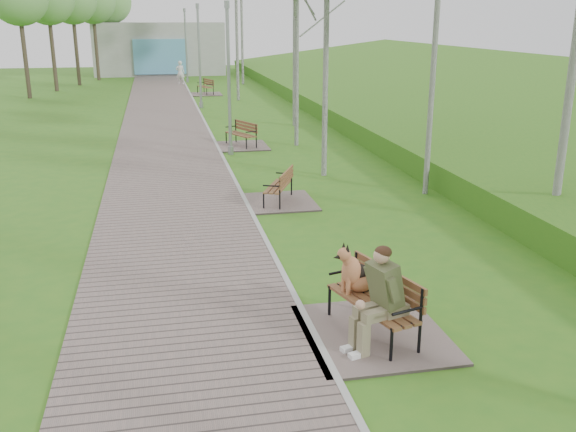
# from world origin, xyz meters

# --- Properties ---
(walkway) EXTENTS (3.50, 67.00, 0.04)m
(walkway) POSITION_xyz_m (-1.75, 21.50, 0.02)
(walkway) COLOR #6C5C57
(walkway) RESTS_ON ground
(kerb) EXTENTS (0.10, 67.00, 0.05)m
(kerb) POSITION_xyz_m (0.00, 21.50, 0.03)
(kerb) COLOR #999993
(kerb) RESTS_ON ground
(embankment) EXTENTS (14.00, 70.00, 1.60)m
(embankment) POSITION_xyz_m (12.00, 20.00, 0.00)
(embankment) COLOR #46781D
(embankment) RESTS_ON ground
(building_north) EXTENTS (10.00, 5.20, 4.00)m
(building_north) POSITION_xyz_m (-1.50, 50.97, 1.99)
(building_north) COLOR #9E9E99
(building_north) RESTS_ON ground
(bench_main) EXTENTS (1.99, 2.22, 1.74)m
(bench_main) POSITION_xyz_m (0.75, 5.09, 0.49)
(bench_main) COLOR #6C5C57
(bench_main) RESTS_ON ground
(bench_second) EXTENTS (1.68, 1.87, 1.03)m
(bench_second) POSITION_xyz_m (0.78, 12.18, 0.19)
(bench_second) COLOR #6C5C57
(bench_second) RESTS_ON ground
(bench_third) EXTENTS (1.75, 1.94, 1.07)m
(bench_third) POSITION_xyz_m (0.84, 19.52, 0.20)
(bench_third) COLOR #6C5C57
(bench_third) RESTS_ON ground
(bench_far) EXTENTS (1.80, 2.00, 1.10)m
(bench_far) POSITION_xyz_m (0.88, 35.85, 0.20)
(bench_far) COLOR #6C5C57
(bench_far) RESTS_ON ground
(lamp_post_second) EXTENTS (0.19, 0.19, 4.88)m
(lamp_post_second) POSITION_xyz_m (0.32, 18.22, 2.28)
(lamp_post_second) COLOR gray
(lamp_post_second) RESTS_ON ground
(lamp_post_third) EXTENTS (0.19, 0.19, 5.02)m
(lamp_post_third) POSITION_xyz_m (0.20, 30.00, 2.35)
(lamp_post_third) COLOR gray
(lamp_post_third) RESTS_ON ground
(lamp_post_far) EXTENTS (0.19, 0.19, 4.97)m
(lamp_post_far) POSITION_xyz_m (0.24, 43.60, 2.32)
(lamp_post_far) COLOR gray
(lamp_post_far) RESTS_ON ground
(pedestrian_near) EXTENTS (0.65, 0.49, 1.59)m
(pedestrian_near) POSITION_xyz_m (-0.30, 42.02, 0.80)
(pedestrian_near) COLOR silver
(pedestrian_near) RESTS_ON ground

